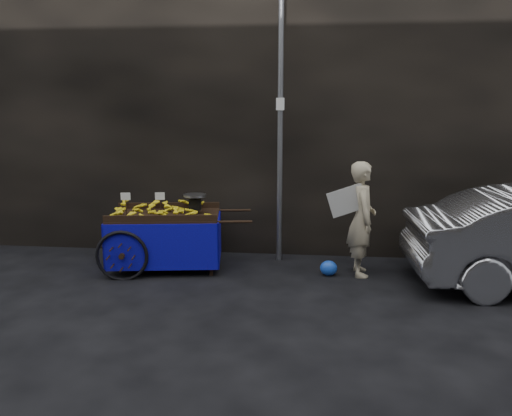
# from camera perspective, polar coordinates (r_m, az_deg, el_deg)

# --- Properties ---
(ground) EXTENTS (80.00, 80.00, 0.00)m
(ground) POSITION_cam_1_polar(r_m,az_deg,el_deg) (6.70, -0.66, -9.17)
(ground) COLOR black
(ground) RESTS_ON ground
(building_wall) EXTENTS (13.50, 2.00, 5.00)m
(building_wall) POSITION_cam_1_polar(r_m,az_deg,el_deg) (8.82, 3.95, 12.40)
(building_wall) COLOR black
(building_wall) RESTS_ON ground
(street_pole) EXTENTS (0.12, 0.10, 4.00)m
(street_pole) POSITION_cam_1_polar(r_m,az_deg,el_deg) (7.54, 2.78, 8.80)
(street_pole) COLOR slate
(street_pole) RESTS_ON ground
(banana_cart) EXTENTS (2.29, 1.30, 1.18)m
(banana_cart) POSITION_cam_1_polar(r_m,az_deg,el_deg) (7.46, -10.71, -1.34)
(banana_cart) COLOR black
(banana_cart) RESTS_ON ground
(vendor) EXTENTS (0.73, 0.62, 1.63)m
(vendor) POSITION_cam_1_polar(r_m,az_deg,el_deg) (7.17, 11.98, -1.22)
(vendor) COLOR tan
(vendor) RESTS_ON ground
(plastic_bag) EXTENTS (0.24, 0.20, 0.22)m
(plastic_bag) POSITION_cam_1_polar(r_m,az_deg,el_deg) (7.22, 8.30, -6.81)
(plastic_bag) COLOR blue
(plastic_bag) RESTS_ON ground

